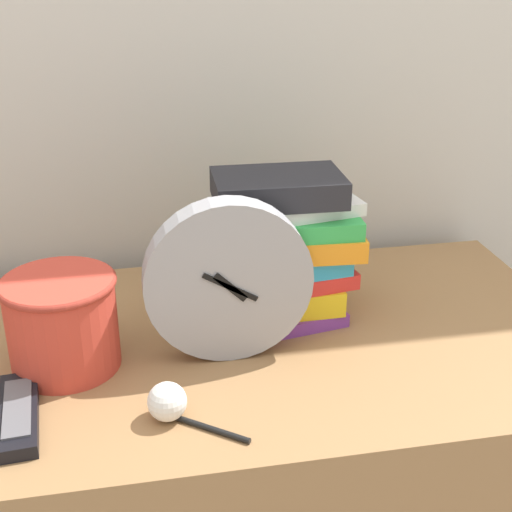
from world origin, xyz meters
name	(u,v)px	position (x,y,z in m)	size (l,w,h in m)	color
desk	(205,510)	(0.00, 0.31, 0.35)	(1.27, 0.61, 0.71)	olive
desk_clock	(228,281)	(0.04, 0.26, 0.83)	(0.25, 0.05, 0.25)	#99999E
book_stack	(284,247)	(0.15, 0.37, 0.83)	(0.25, 0.20, 0.25)	#7A3899
basket	(62,320)	(-0.20, 0.28, 0.79)	(0.17, 0.17, 0.15)	#C63D2D
tv_remote	(18,414)	(-0.26, 0.15, 0.72)	(0.07, 0.18, 0.02)	black
crumpled_paper_ball	(167,402)	(-0.06, 0.12, 0.73)	(0.05, 0.05, 0.05)	white
pen	(207,427)	(-0.01, 0.08, 0.71)	(0.11, 0.08, 0.01)	black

